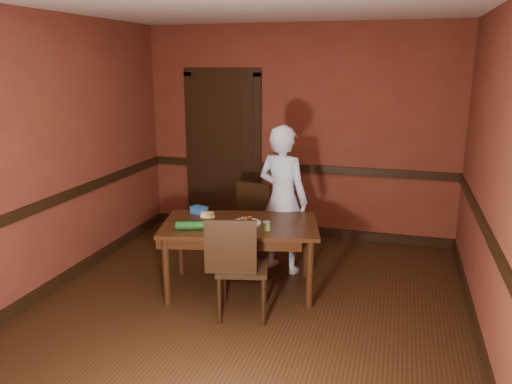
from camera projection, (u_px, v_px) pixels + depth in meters
The scene contains 22 objects.
floor at pixel (245, 311), 4.60m from camera, with size 4.00×4.50×0.01m, color black.
ceiling at pixel (244, 0), 3.92m from camera, with size 4.00×4.50×0.01m, color beige.
wall_back at pixel (298, 133), 6.35m from camera, with size 4.00×0.02×2.70m, color maroon.
wall_front at pixel (89, 270), 2.17m from camera, with size 4.00×0.02×2.70m, color maroon.
wall_left at pixel (47, 156), 4.80m from camera, with size 0.02×4.50×2.70m, color maroon.
wall_right at pixel (500, 183), 3.72m from camera, with size 0.02×4.50×2.70m, color maroon.
dado_back at pixel (297, 168), 6.45m from camera, with size 4.00×0.03×0.10m, color black.
dado_left at pixel (53, 201), 4.91m from camera, with size 0.03×4.50×0.10m, color black.
dado_right at pixel (491, 240), 3.83m from camera, with size 0.03×4.50×0.10m, color black.
baseboard_back at pixel (295, 230), 6.66m from camera, with size 4.00×0.03×0.12m, color black.
baseboard_left at pixel (61, 280), 5.12m from camera, with size 0.03×4.50×0.12m, color black.
baseboard_right at pixel (479, 337), 4.05m from camera, with size 0.03×4.50×0.12m, color black.
door at pixel (223, 150), 6.65m from camera, with size 1.05×0.07×2.20m.
dining_table at pixel (240, 257), 4.95m from camera, with size 1.50×0.84×0.70m, color black.
chair_far at pixel (252, 226), 5.58m from camera, with size 0.42×0.42×0.90m, color black, non-canonical shape.
chair_near at pixel (243, 265), 4.44m from camera, with size 0.44×0.44×0.95m, color black, non-canonical shape.
person at pixel (283, 199), 5.34m from camera, with size 0.58×0.38×1.60m, color silver.
sandwich_plate at pixel (246, 222), 4.83m from camera, with size 0.28×0.28×0.07m.
sauce_jar at pixel (267, 226), 4.65m from camera, with size 0.07×0.07×0.08m.
cheese_saucer at pixel (208, 215), 5.05m from camera, with size 0.15×0.15×0.05m.
food_tub at pixel (199, 210), 5.17m from camera, with size 0.20×0.17×0.07m.
wrapped_veg at pixel (191, 225), 4.67m from camera, with size 0.08×0.08×0.28m, color #144A1A.
Camera 1 is at (1.26, -3.98, 2.22)m, focal length 35.00 mm.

